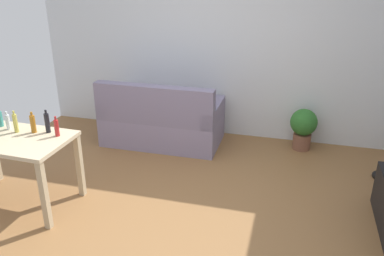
# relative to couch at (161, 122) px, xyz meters

# --- Properties ---
(ground_plane) EXTENTS (5.20, 4.40, 0.02)m
(ground_plane) POSITION_rel_couch_xyz_m (0.63, -1.59, -0.32)
(ground_plane) COLOR olive
(wall_rear) EXTENTS (5.20, 0.10, 2.70)m
(wall_rear) POSITION_rel_couch_xyz_m (0.63, 0.61, 1.04)
(wall_rear) COLOR silver
(wall_rear) RESTS_ON ground_plane
(couch) EXTENTS (1.61, 0.84, 0.92)m
(couch) POSITION_rel_couch_xyz_m (0.00, 0.00, 0.00)
(couch) COLOR gray
(couch) RESTS_ON ground_plane
(desk) EXTENTS (1.22, 0.74, 0.76)m
(desk) POSITION_rel_couch_xyz_m (-0.98, -1.81, 0.34)
(desk) COLOR #C6B28E
(desk) RESTS_ON ground_plane
(potted_plant) EXTENTS (0.36, 0.36, 0.57)m
(potted_plant) POSITION_rel_couch_xyz_m (1.91, 0.31, 0.02)
(potted_plant) COLOR brown
(potted_plant) RESTS_ON ground_plane
(bottle_clear) EXTENTS (0.05, 0.05, 0.20)m
(bottle_clear) POSITION_rel_couch_xyz_m (-1.11, -1.64, 0.54)
(bottle_clear) COLOR silver
(bottle_clear) RESTS_ON desk
(bottle_squat) EXTENTS (0.05, 0.05, 0.23)m
(bottle_squat) POSITION_rel_couch_xyz_m (-0.99, -1.68, 0.55)
(bottle_squat) COLOR #BCB24C
(bottle_squat) RESTS_ON desk
(bottle_amber) EXTENTS (0.05, 0.05, 0.23)m
(bottle_amber) POSITION_rel_couch_xyz_m (-0.81, -1.64, 0.55)
(bottle_amber) COLOR #9E6019
(bottle_amber) RESTS_ON desk
(bottle_dark) EXTENTS (0.05, 0.05, 0.25)m
(bottle_dark) POSITION_rel_couch_xyz_m (-0.67, -1.60, 0.56)
(bottle_dark) COLOR black
(bottle_dark) RESTS_ON desk
(bottle_red) EXTENTS (0.05, 0.05, 0.21)m
(bottle_red) POSITION_rel_couch_xyz_m (-0.53, -1.66, 0.54)
(bottle_red) COLOR #AD2323
(bottle_red) RESTS_ON desk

